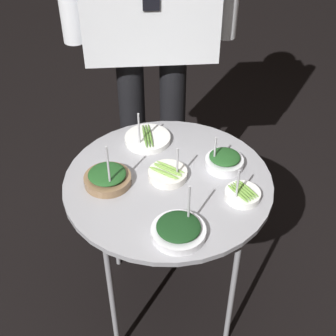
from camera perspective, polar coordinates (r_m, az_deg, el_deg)
ground_plane at (r=2.02m, az=-0.00°, el=-15.65°), size 8.00×8.00×0.00m
serving_cart at (r=1.55m, az=-0.00°, el=-2.69°), size 0.68×0.68×0.66m
bowl_asparagus_front_right at (r=1.52m, az=-0.16°, el=-0.72°), size 0.13×0.13×0.13m
bowl_asparagus_back_left at (r=1.68m, az=-2.51°, el=3.60°), size 0.16×0.16×0.14m
bowl_spinach_center at (r=1.57m, az=6.87°, el=0.85°), size 0.13×0.13×0.12m
bowl_spinach_back_right at (r=1.34m, az=1.30°, el=-7.58°), size 0.16×0.16×0.16m
bowl_spinach_near_rim at (r=1.51m, az=-7.39°, el=-1.24°), size 0.15×0.15×0.18m
bowl_asparagus_far_rim at (r=1.47m, az=9.06°, el=-3.18°), size 0.11×0.11×0.13m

